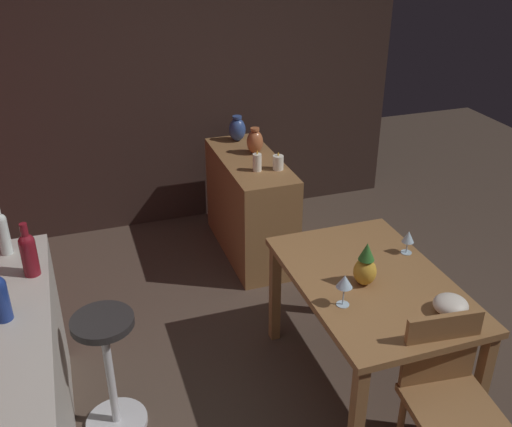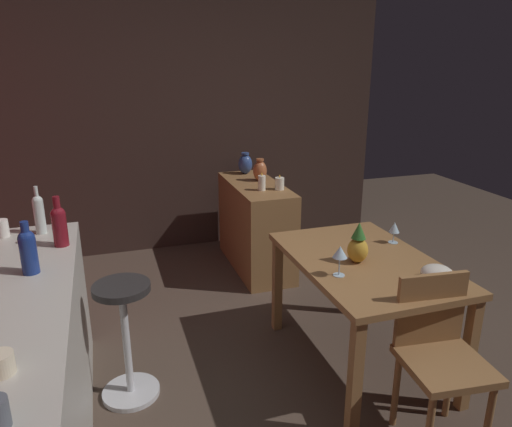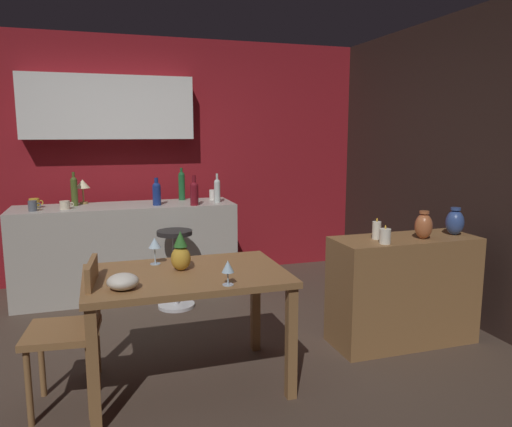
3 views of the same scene
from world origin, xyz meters
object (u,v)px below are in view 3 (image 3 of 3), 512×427
at_px(cup_cream, 65,205).
at_px(cup_slate, 33,206).
at_px(chair_near_window, 73,326).
at_px(wine_bottle_green, 182,185).
at_px(wine_glass_left, 155,244).
at_px(vase_copper, 424,226).
at_px(pineapple_centerpiece, 181,254).
at_px(fruit_bowl, 123,281).
at_px(bar_stool, 175,267).
at_px(wine_bottle_olive, 74,190).
at_px(pillar_candle_short, 377,230).
at_px(wine_bottle_cobalt, 157,192).
at_px(vase_ceramic_blue, 455,222).
at_px(wine_bottle_clear, 217,190).
at_px(wine_glass_right, 228,267).
at_px(wine_bottle_ruby, 194,192).
at_px(dining_table, 186,287).
at_px(sideboard_cabinet, 403,290).
at_px(counter_lamp, 83,185).
at_px(cup_mustard, 34,203).
at_px(cup_white, 213,195).

bearing_deg(cup_cream, cup_slate, -173.55).
xyz_separation_m(chair_near_window, wine_bottle_green, (1.00, 2.22, 0.57)).
height_order(wine_glass_left, vase_copper, vase_copper).
height_order(pineapple_centerpiece, fruit_bowl, pineapple_centerpiece).
height_order(bar_stool, fruit_bowl, fruit_bowl).
bearing_deg(bar_stool, wine_bottle_olive, 144.35).
bearing_deg(pillar_candle_short, wine_bottle_cobalt, 129.90).
bearing_deg(cup_slate, vase_ceramic_blue, -28.28).
height_order(chair_near_window, wine_bottle_clear, wine_bottle_clear).
bearing_deg(wine_glass_right, bar_stool, 91.43).
distance_m(wine_glass_right, wine_bottle_ruby, 2.08).
bearing_deg(wine_bottle_olive, wine_glass_right, -69.21).
distance_m(dining_table, sideboard_cabinet, 1.71).
height_order(chair_near_window, wine_glass_right, wine_glass_right).
bearing_deg(fruit_bowl, counter_lamp, 96.08).
distance_m(wine_glass_left, wine_bottle_green, 1.98).
bearing_deg(dining_table, cup_cream, 113.17).
relative_size(wine_bottle_olive, vase_copper, 1.56).
bearing_deg(fruit_bowl, wine_glass_right, -10.04).
distance_m(wine_bottle_green, wine_bottle_olive, 1.06).
bearing_deg(cup_mustard, chair_near_window, -78.98).
xyz_separation_m(cup_mustard, vase_copper, (2.85, -1.93, -0.03)).
xyz_separation_m(sideboard_cabinet, vase_copper, (0.10, -0.07, 0.51)).
relative_size(dining_table, sideboard_cabinet, 1.12).
height_order(vase_copper, vase_ceramic_blue, vase_ceramic_blue).
distance_m(chair_near_window, vase_copper, 2.49).
bearing_deg(cup_white, cup_mustard, -177.99).
height_order(wine_bottle_green, vase_ceramic_blue, wine_bottle_green).
bearing_deg(wine_bottle_ruby, counter_lamp, 157.16).
bearing_deg(wine_bottle_cobalt, wine_bottle_ruby, -19.54).
height_order(wine_bottle_green, cup_cream, wine_bottle_green).
bearing_deg(wine_glass_right, fruit_bowl, 169.96).
distance_m(wine_bottle_olive, pillar_candle_short, 2.87).
xyz_separation_m(chair_near_window, cup_white, (1.31, 2.13, 0.46)).
height_order(fruit_bowl, vase_ceramic_blue, vase_ceramic_blue).
bearing_deg(counter_lamp, wine_bottle_clear, -13.32).
height_order(sideboard_cabinet, cup_white, cup_white).
relative_size(sideboard_cabinet, wine_bottle_cobalt, 4.10).
relative_size(cup_mustard, pillar_candle_short, 0.80).
distance_m(cup_white, pillar_candle_short, 2.06).
bearing_deg(pineapple_centerpiece, counter_lamp, 106.48).
distance_m(vase_copper, vase_ceramic_blue, 0.32).
distance_m(fruit_bowl, cup_mustard, 2.34).
bearing_deg(wine_bottle_green, vase_ceramic_blue, -49.07).
relative_size(bar_stool, pillar_candle_short, 4.61).
bearing_deg(wine_bottle_ruby, wine_bottle_cobalt, 160.46).
height_order(pineapple_centerpiece, cup_white, cup_white).
bearing_deg(cup_mustard, sideboard_cabinet, -34.04).
distance_m(wine_glass_right, cup_mustard, 2.66).
distance_m(wine_glass_right, vase_copper, 1.65).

